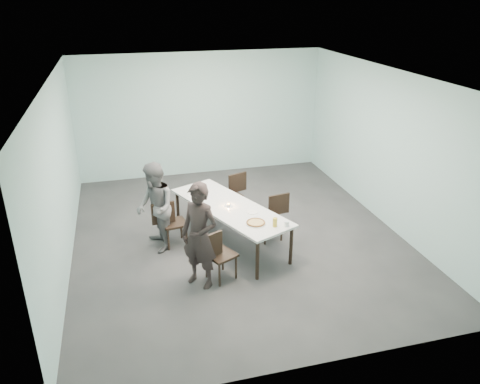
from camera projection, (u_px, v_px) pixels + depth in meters
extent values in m
plane|color=#333335|center=(237.00, 235.00, 8.93)|extent=(7.00, 7.00, 0.00)
cube|color=#A4CFCF|center=(201.00, 115.00, 11.44)|extent=(6.00, 0.02, 3.00)
cube|color=#A4CFCF|center=(315.00, 263.00, 5.23)|extent=(6.00, 0.02, 3.00)
cube|color=#A4CFCF|center=(59.00, 177.00, 7.63)|extent=(0.02, 7.00, 3.00)
cube|color=#A4CFCF|center=(387.00, 148.00, 9.04)|extent=(0.02, 7.00, 3.00)
cube|color=white|center=(236.00, 76.00, 7.73)|extent=(6.00, 7.00, 0.02)
cube|color=white|center=(230.00, 207.00, 8.39)|extent=(1.85, 2.74, 0.04)
cylinder|color=black|center=(257.00, 260.00, 7.44)|extent=(0.06, 0.06, 0.71)
cylinder|color=black|center=(178.00, 208.00, 9.21)|extent=(0.06, 0.06, 0.71)
cylinder|color=black|center=(291.00, 246.00, 7.86)|extent=(0.06, 0.06, 0.71)
cylinder|color=black|center=(209.00, 199.00, 9.63)|extent=(0.06, 0.06, 0.71)
cube|color=black|center=(221.00, 255.00, 7.45)|extent=(0.56, 0.56, 0.04)
cube|color=black|center=(211.00, 246.00, 7.24)|extent=(0.39, 0.22, 0.40)
cylinder|color=black|center=(220.00, 275.00, 7.32)|extent=(0.04, 0.04, 0.41)
cylinder|color=black|center=(206.00, 266.00, 7.55)|extent=(0.04, 0.04, 0.41)
cylinder|color=black|center=(236.00, 267.00, 7.52)|extent=(0.04, 0.04, 0.41)
cylinder|color=black|center=(223.00, 259.00, 7.76)|extent=(0.04, 0.04, 0.41)
cube|color=black|center=(174.00, 223.00, 8.46)|extent=(0.48, 0.48, 0.04)
cube|color=black|center=(163.00, 213.00, 8.30)|extent=(0.42, 0.10, 0.40)
cylinder|color=black|center=(168.00, 240.00, 8.35)|extent=(0.04, 0.04, 0.41)
cylinder|color=black|center=(164.00, 232.00, 8.63)|extent=(0.04, 0.04, 0.41)
cylinder|color=black|center=(187.00, 236.00, 8.47)|extent=(0.04, 0.04, 0.41)
cylinder|color=black|center=(181.00, 228.00, 8.75)|extent=(0.04, 0.04, 0.41)
cube|color=black|center=(269.00, 218.00, 8.66)|extent=(0.48, 0.48, 0.04)
cube|color=black|center=(279.00, 204.00, 8.63)|extent=(0.42, 0.11, 0.40)
cylinder|color=black|center=(273.00, 223.00, 8.95)|extent=(0.04, 0.04, 0.41)
cylinder|color=black|center=(281.00, 231.00, 8.67)|extent=(0.04, 0.04, 0.41)
cylinder|color=black|center=(257.00, 226.00, 8.83)|extent=(0.04, 0.04, 0.41)
cylinder|color=black|center=(265.00, 234.00, 8.54)|extent=(0.04, 0.04, 0.41)
cube|color=black|center=(230.00, 195.00, 9.61)|extent=(0.53, 0.53, 0.04)
cube|color=black|center=(238.00, 182.00, 9.61)|extent=(0.41, 0.17, 0.40)
cylinder|color=black|center=(232.00, 200.00, 9.91)|extent=(0.04, 0.04, 0.41)
cylinder|color=black|center=(241.00, 206.00, 9.65)|extent=(0.04, 0.04, 0.41)
cylinder|color=black|center=(219.00, 204.00, 9.74)|extent=(0.04, 0.04, 0.41)
cylinder|color=black|center=(227.00, 210.00, 9.48)|extent=(0.04, 0.04, 0.41)
imported|color=black|center=(200.00, 236.00, 7.13)|extent=(0.73, 0.73, 1.72)
imported|color=slate|center=(155.00, 208.00, 8.17)|extent=(0.72, 0.86, 1.62)
cylinder|color=white|center=(256.00, 223.00, 7.74)|extent=(0.34, 0.34, 0.01)
cylinder|color=#E3BF81|center=(256.00, 223.00, 7.74)|extent=(0.30, 0.30, 0.01)
torus|color=brown|center=(256.00, 222.00, 7.73)|extent=(0.32, 0.32, 0.03)
cylinder|color=white|center=(252.00, 212.00, 8.13)|extent=(0.18, 0.18, 0.01)
cylinder|color=gold|center=(275.00, 222.00, 7.62)|extent=(0.08, 0.08, 0.15)
cylinder|color=silver|center=(287.00, 224.00, 7.64)|extent=(0.08, 0.08, 0.09)
cylinder|color=silver|center=(229.00, 205.00, 8.36)|extent=(0.06, 0.06, 0.03)
cylinder|color=orange|center=(229.00, 204.00, 8.35)|extent=(0.04, 0.04, 0.01)
cylinder|color=gold|center=(203.00, 193.00, 8.80)|extent=(0.07, 0.07, 0.08)
cube|color=silver|center=(196.00, 195.00, 8.81)|extent=(0.36, 0.32, 0.01)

